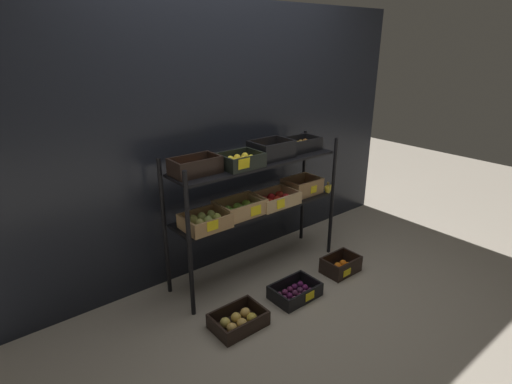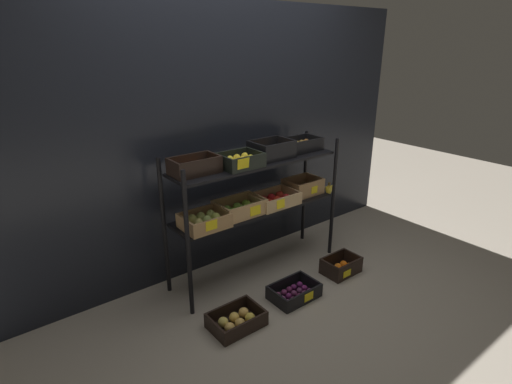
% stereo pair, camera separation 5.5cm
% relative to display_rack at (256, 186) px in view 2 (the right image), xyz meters
% --- Properties ---
extents(ground_plane, '(10.00, 10.00, 0.00)m').
position_rel_display_rack_xyz_m(ground_plane, '(0.00, 0.01, -0.77)').
color(ground_plane, gray).
extents(storefront_wall, '(3.84, 0.12, 2.14)m').
position_rel_display_rack_xyz_m(storefront_wall, '(0.00, 0.39, 0.30)').
color(storefront_wall, black).
rests_on(storefront_wall, ground_plane).
extents(display_rack, '(1.55, 0.39, 1.11)m').
position_rel_display_rack_xyz_m(display_rack, '(0.00, 0.00, 0.00)').
color(display_rack, black).
rests_on(display_rack, ground_plane).
extents(crate_ground_apple_gold, '(0.36, 0.26, 0.11)m').
position_rel_display_rack_xyz_m(crate_ground_apple_gold, '(-0.55, -0.48, -0.73)').
color(crate_ground_apple_gold, black).
rests_on(crate_ground_apple_gold, ground_plane).
extents(crate_ground_plum, '(0.37, 0.25, 0.11)m').
position_rel_display_rack_xyz_m(crate_ground_plum, '(-0.01, -0.48, -0.73)').
color(crate_ground_plum, black).
rests_on(crate_ground_plum, ground_plane).
extents(crate_ground_tangerine, '(0.31, 0.22, 0.14)m').
position_rel_display_rack_xyz_m(crate_ground_tangerine, '(0.55, -0.47, -0.72)').
color(crate_ground_tangerine, black).
rests_on(crate_ground_tangerine, ground_plane).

